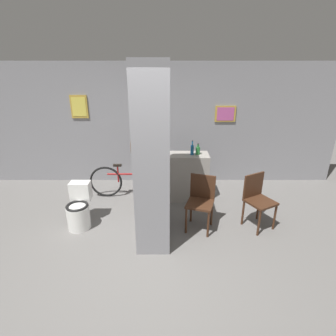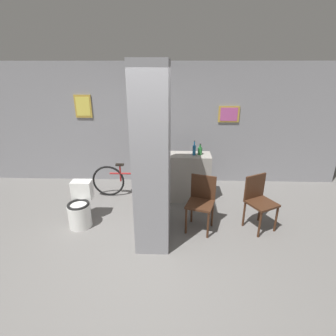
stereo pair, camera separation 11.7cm
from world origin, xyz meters
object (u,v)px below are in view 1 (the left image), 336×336
at_px(chair_by_doorway, 258,198).
at_px(toilet, 80,209).
at_px(bicycle, 132,181).
at_px(chair_near_pillar, 202,200).
at_px(bottle_tall, 193,149).

bearing_deg(chair_by_doorway, toilet, 151.85).
height_order(toilet, bicycle, toilet).
bearing_deg(chair_by_doorway, chair_near_pillar, 154.67).
bearing_deg(toilet, bottle_tall, 26.71).
xyz_separation_m(chair_near_pillar, chair_by_doorway, (0.93, 0.05, 0.00)).
height_order(chair_near_pillar, chair_by_doorway, same).
xyz_separation_m(toilet, bicycle, (0.73, 1.05, 0.03)).
xyz_separation_m(toilet, bottle_tall, (1.92, 0.97, 0.73)).
distance_m(toilet, bicycle, 1.28).
relative_size(chair_near_pillar, bottle_tall, 3.13).
distance_m(chair_by_doorway, bicycle, 2.43).
bearing_deg(chair_by_doorway, bottle_tall, 108.12).
xyz_separation_m(chair_near_pillar, bottle_tall, (-0.07, 1.00, 0.53)).
bearing_deg(bicycle, chair_by_doorway, -24.97).
bearing_deg(toilet, bicycle, 55.25).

